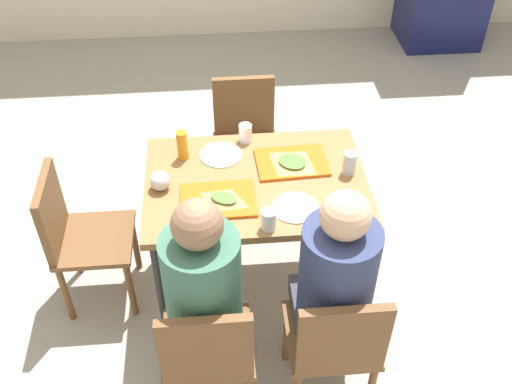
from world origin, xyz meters
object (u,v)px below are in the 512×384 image
Objects in this scene: main_table at (256,197)px; plastic_cup_b at (269,220)px; chair_near_left at (208,352)px; person_in_brown_jacket at (334,280)px; chair_near_right at (335,342)px; paper_plate_near_edge at (295,208)px; chair_left_end at (76,232)px; plastic_cup_a at (245,133)px; tray_red_near at (218,200)px; tray_red_far at (291,162)px; foil_bundle at (160,181)px; chair_far_side at (245,134)px; paper_plate_center at (221,155)px; condiment_bottle at (182,145)px; soda_can at (350,163)px; pizza_slice_b at (292,162)px; pizza_slice_a at (224,199)px; person_in_red at (204,289)px.

plastic_cup_b reaches higher than main_table.
person_in_brown_jacket is at bearing 14.20° from chair_near_left.
paper_plate_near_edge is (-0.11, 0.56, 0.29)m from chair_near_right.
chair_left_end is (-0.94, 0.00, -0.17)m from main_table.
person_in_brown_jacket is at bearing -72.70° from plastic_cup_a.
person_in_brown_jacket reaches higher than chair_near_left.
chair_left_end is 0.81m from tray_red_near.
tray_red_far is 0.68m from foil_bundle.
main_table is at bearing 109.52° from chair_near_right.
paper_plate_near_edge is 2.20× the size of plastic_cup_b.
chair_near_left is at bearing -97.37° from tray_red_near.
chair_far_side is at bearing 86.43° from plastic_cup_a.
plastic_cup_a is (0.17, 0.48, 0.04)m from tray_red_near.
foil_bundle reaches higher than paper_plate_center.
condiment_bottle reaches higher than foil_bundle.
chair_left_end is 5.24× the size of condiment_bottle.
person_in_brown_jacket is 10.23× the size of soda_can.
foil_bundle is at bearing -142.01° from paper_plate_center.
chair_near_right is 3.05× the size of pizza_slice_b.
chair_far_side is 5.24× the size of condiment_bottle.
person_in_brown_jacket reaches higher than pizza_slice_a.
chair_left_end is 2.33× the size of tray_red_near.
pizza_slice_a reaches higher than paper_plate_center.
chair_near_left is 3.81× the size of paper_plate_near_edge.
chair_far_side is 0.98m from tray_red_near.
pizza_slice_b is at bearing -86.84° from tray_red_far.
chair_near_left is 0.55m from chair_near_right.
person_in_red reaches higher than foil_bundle.
plastic_cup_a is at bearing 105.24° from chair_near_right.
plastic_cup_a is (-0.30, 0.98, 0.08)m from person_in_brown_jacket.
tray_red_near reaches higher than paper_plate_near_edge.
chair_near_right is 1.13m from paper_plate_center.
foil_bundle is (-0.75, 0.62, 0.08)m from person_in_brown_jacket.
paper_plate_near_edge is at bearing 40.66° from plastic_cup_b.
chair_near_left is 8.38× the size of foil_bundle.
paper_plate_center is 2.20× the size of plastic_cup_b.
condiment_bottle reaches higher than paper_plate_near_edge.
plastic_cup_b is (0.97, -0.34, 0.33)m from chair_left_end.
person_in_red is 1.00m from soda_can.
tray_red_near is 2.95× the size of soda_can.
plastic_cup_a is 0.57m from foil_bundle.
chair_near_right is 2.33× the size of tray_red_far.
condiment_bottle is 0.26m from foil_bundle.
chair_near_right is 1.44m from chair_left_end.
plastic_cup_a is 0.68m from plastic_cup_b.
plastic_cup_a reaches higher than pizza_slice_a.
condiment_bottle is (-0.83, 0.20, 0.02)m from soda_can.
tray_red_far is at bearing -73.68° from chair_far_side.
pizza_slice_a is (0.11, 0.63, 0.31)m from chair_near_left.
pizza_slice_b is at bearing 4.95° from chair_left_end.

